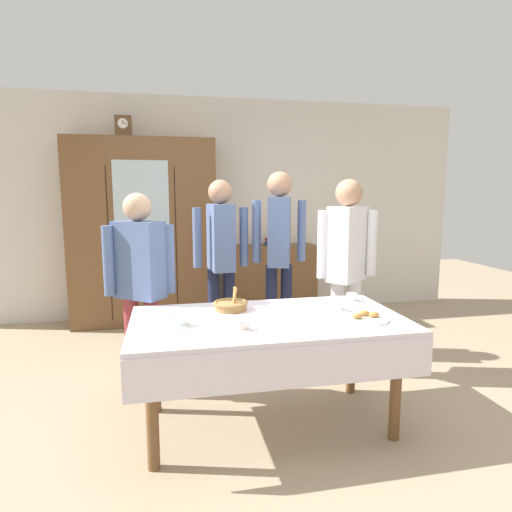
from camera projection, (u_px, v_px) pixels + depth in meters
name	position (u px, v px, depth m)	size (l,w,h in m)	color
ground_plane	(262.00, 409.00, 3.11)	(12.00, 12.00, 0.00)	tan
back_wall	(217.00, 208.00, 5.48)	(6.40, 0.10, 2.70)	silver
dining_table	(270.00, 334.00, 2.79)	(1.76, 0.95, 0.74)	brown
wall_cabinet	(144.00, 233.00, 5.05)	(1.66, 0.46, 2.16)	brown
mantel_clock	(123.00, 127.00, 4.84)	(0.18, 0.11, 0.24)	brown
bookshelf_low	(271.00, 280.00, 5.51)	(1.14, 0.35, 0.89)	brown
book_stack	(271.00, 242.00, 5.44)	(0.15, 0.19, 0.09)	#2D5184
tea_cup_back_edge	(180.00, 322.00, 2.63)	(0.13, 0.13, 0.06)	silver
tea_cup_front_edge	(241.00, 326.00, 2.56)	(0.13, 0.13, 0.06)	white
tea_cup_center	(352.00, 298.00, 3.23)	(0.13, 0.13, 0.06)	white
tea_cup_far_right	(339.00, 307.00, 2.97)	(0.13, 0.13, 0.06)	white
bread_basket	(231.00, 305.00, 3.00)	(0.24, 0.24, 0.16)	#9E7542
pastry_plate	(366.00, 318.00, 2.77)	(0.28, 0.28, 0.05)	white
spoon_far_left	(163.00, 317.00, 2.81)	(0.12, 0.02, 0.01)	silver
spoon_far_right	(226.00, 322.00, 2.71)	(0.12, 0.02, 0.01)	silver
person_by_cabinet	(140.00, 276.00, 3.22)	(0.52, 0.38, 1.55)	#933338
person_behind_table_right	(279.00, 243.00, 4.09)	(0.52, 0.40, 1.74)	#191E38
person_beside_shelf	(347.00, 258.00, 3.59)	(0.52, 0.38, 1.66)	silver
person_behind_table_left	(221.00, 250.00, 4.06)	(0.52, 0.38, 1.67)	#191E38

